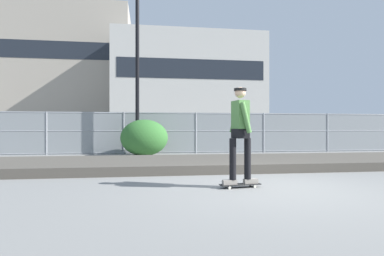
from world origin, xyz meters
The scene contains 12 objects.
ground_plane centered at (0.00, 0.00, 0.00)m, with size 120.00×120.00×0.00m, color slate.
gravel_berm centered at (0.00, 3.50, 0.12)m, with size 13.95×3.29×0.24m, color #4C473F.
skateboard centered at (-0.48, 0.18, 0.06)m, with size 0.82×0.31×0.07m.
skater centered at (-0.48, 0.18, 1.14)m, with size 0.73×0.61×1.86m.
chain_fence centered at (0.00, 8.62, 0.93)m, with size 19.40×0.06×1.85m.
street_lamp centered at (-2.61, 7.90, 4.71)m, with size 0.44×0.44×7.69m.
parked_car_near centered at (-3.77, 11.59, 0.84)m, with size 4.46×2.07×1.66m.
parked_car_mid centered at (2.68, 12.00, 0.84)m, with size 4.44×2.03×1.66m.
parked_car_far centered at (8.47, 12.11, 0.84)m, with size 4.46×2.06×1.66m.
library_building centered at (-13.80, 48.01, 9.77)m, with size 18.02×13.39×19.54m.
office_block centered at (3.65, 42.23, 7.01)m, with size 20.56×15.40×14.02m.
shrub_left centered at (-2.32, 7.50, 0.75)m, with size 1.93×1.58×1.50m.
Camera 1 is at (-2.28, -5.76, 1.14)m, focal length 29.98 mm.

